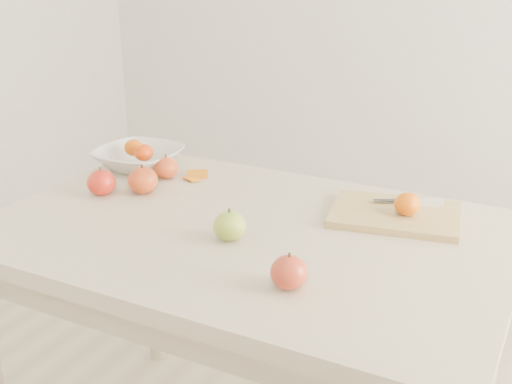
% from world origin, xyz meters
% --- Properties ---
extents(table, '(1.20, 0.80, 0.75)m').
position_xyz_m(table, '(0.00, 0.00, 0.65)').
color(table, beige).
rests_on(table, ground).
extents(cutting_board, '(0.34, 0.27, 0.02)m').
position_xyz_m(cutting_board, '(0.29, 0.21, 0.76)').
color(cutting_board, tan).
rests_on(cutting_board, table).
extents(board_tangerine, '(0.06, 0.06, 0.05)m').
position_xyz_m(board_tangerine, '(0.32, 0.20, 0.80)').
color(board_tangerine, '#E46108').
rests_on(board_tangerine, cutting_board).
extents(fruit_bowl, '(0.24, 0.24, 0.06)m').
position_xyz_m(fruit_bowl, '(-0.48, 0.23, 0.78)').
color(fruit_bowl, white).
rests_on(fruit_bowl, table).
extents(bowl_tangerine_near, '(0.06, 0.06, 0.05)m').
position_xyz_m(bowl_tangerine_near, '(-0.51, 0.24, 0.81)').
color(bowl_tangerine_near, '#C94607').
rests_on(bowl_tangerine_near, fruit_bowl).
extents(bowl_tangerine_far, '(0.06, 0.06, 0.05)m').
position_xyz_m(bowl_tangerine_far, '(-0.45, 0.22, 0.81)').
color(bowl_tangerine_far, '#E84308').
rests_on(bowl_tangerine_far, fruit_bowl).
extents(orange_peel_a, '(0.07, 0.07, 0.01)m').
position_xyz_m(orange_peel_a, '(-0.29, 0.25, 0.75)').
color(orange_peel_a, '#CB6C0E').
rests_on(orange_peel_a, table).
extents(orange_peel_b, '(0.05, 0.05, 0.01)m').
position_xyz_m(orange_peel_b, '(-0.29, 0.21, 0.75)').
color(orange_peel_b, orange).
rests_on(orange_peel_b, table).
extents(paring_knife, '(0.16, 0.08, 0.01)m').
position_xyz_m(paring_knife, '(0.34, 0.28, 0.78)').
color(paring_knife, silver).
rests_on(paring_knife, cutting_board).
extents(apple_green, '(0.07, 0.07, 0.07)m').
position_xyz_m(apple_green, '(0.00, -0.08, 0.78)').
color(apple_green, olive).
rests_on(apple_green, table).
extents(apple_red_a, '(0.07, 0.07, 0.06)m').
position_xyz_m(apple_red_a, '(-0.36, 0.20, 0.78)').
color(apple_red_a, '#9E1205').
rests_on(apple_red_a, table).
extents(apple_red_d, '(0.08, 0.08, 0.07)m').
position_xyz_m(apple_red_d, '(-0.44, 0.01, 0.78)').
color(apple_red_d, '#A20714').
rests_on(apple_red_d, table).
extents(apple_red_b, '(0.08, 0.08, 0.07)m').
position_xyz_m(apple_red_b, '(-0.35, 0.07, 0.79)').
color(apple_red_b, '#A51715').
rests_on(apple_red_b, table).
extents(apple_red_e, '(0.07, 0.07, 0.07)m').
position_xyz_m(apple_red_e, '(0.21, -0.22, 0.78)').
color(apple_red_e, maroon).
rests_on(apple_red_e, table).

